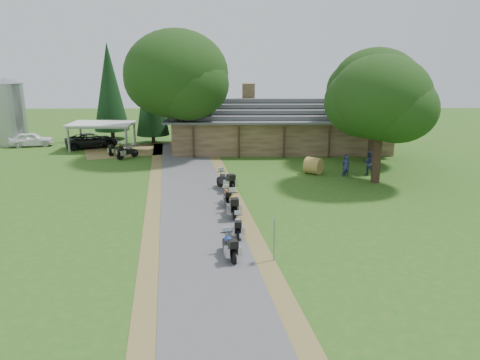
{
  "coord_description": "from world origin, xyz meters",
  "views": [
    {
      "loc": [
        1.58,
        -21.18,
        8.81
      ],
      "look_at": [
        1.92,
        5.86,
        1.6
      ],
      "focal_mm": 35.0,
      "sensor_mm": 36.0,
      "label": 1
    }
  ],
  "objects_px": {
    "lodge": "(280,123)",
    "car_dark_suv": "(92,137)",
    "carport": "(103,136)",
    "motorcycle_row_e": "(225,180)",
    "motorcycle_row_b": "(238,225)",
    "silo": "(8,112)",
    "car_white_sedan": "(31,137)",
    "motorcycle_row_a": "(229,244)",
    "motorcycle_row_d": "(227,196)",
    "motorcycle_row_c": "(233,203)",
    "hay_bale": "(313,166)",
    "motorcycle_carport_b": "(127,151)",
    "motorcycle_carport_a": "(116,149)"
  },
  "relations": [
    {
      "from": "carport",
      "to": "motorcycle_row_c",
      "type": "distance_m",
      "value": 23.25
    },
    {
      "from": "carport",
      "to": "motorcycle_row_a",
      "type": "xyz_separation_m",
      "value": [
        12.43,
        -25.23,
        -0.67
      ]
    },
    {
      "from": "lodge",
      "to": "hay_bale",
      "type": "xyz_separation_m",
      "value": [
        1.67,
        -10.32,
        -1.81
      ]
    },
    {
      "from": "lodge",
      "to": "car_dark_suv",
      "type": "bearing_deg",
      "value": 178.26
    },
    {
      "from": "motorcycle_row_e",
      "to": "motorcycle_carport_a",
      "type": "bearing_deg",
      "value": 12.4
    },
    {
      "from": "motorcycle_row_b",
      "to": "motorcycle_carport_a",
      "type": "distance_m",
      "value": 22.79
    },
    {
      "from": "motorcycle_row_b",
      "to": "motorcycle_carport_b",
      "type": "xyz_separation_m",
      "value": [
        -9.6,
        18.54,
        0.11
      ]
    },
    {
      "from": "silo",
      "to": "carport",
      "type": "height_order",
      "value": "silo"
    },
    {
      "from": "motorcycle_row_c",
      "to": "motorcycle_carport_b",
      "type": "relative_size",
      "value": 1.06
    },
    {
      "from": "car_white_sedan",
      "to": "motorcycle_row_c",
      "type": "height_order",
      "value": "car_white_sedan"
    },
    {
      "from": "car_white_sedan",
      "to": "lodge",
      "type": "bearing_deg",
      "value": -107.09
    },
    {
      "from": "motorcycle_row_a",
      "to": "lodge",
      "type": "bearing_deg",
      "value": -25.28
    },
    {
      "from": "motorcycle_row_a",
      "to": "motorcycle_row_d",
      "type": "distance_m",
      "value": 7.67
    },
    {
      "from": "motorcycle_row_c",
      "to": "motorcycle_carport_a",
      "type": "bearing_deg",
      "value": 27.16
    },
    {
      "from": "lodge",
      "to": "motorcycle_row_a",
      "type": "xyz_separation_m",
      "value": [
        -4.66,
        -25.68,
        -1.82
      ]
    },
    {
      "from": "motorcycle_row_b",
      "to": "motorcycle_row_e",
      "type": "xyz_separation_m",
      "value": [
        -0.77,
        8.3,
        0.14
      ]
    },
    {
      "from": "hay_bale",
      "to": "motorcycle_row_b",
      "type": "bearing_deg",
      "value": -114.92
    },
    {
      "from": "motorcycle_row_a",
      "to": "hay_bale",
      "type": "height_order",
      "value": "hay_bale"
    },
    {
      "from": "car_dark_suv",
      "to": "motorcycle_carport_b",
      "type": "distance_m",
      "value": 6.89
    },
    {
      "from": "silo",
      "to": "carport",
      "type": "relative_size",
      "value": 1.12
    },
    {
      "from": "motorcycle_carport_a",
      "to": "car_white_sedan",
      "type": "bearing_deg",
      "value": 93.93
    },
    {
      "from": "motorcycle_row_a",
      "to": "motorcycle_carport_b",
      "type": "height_order",
      "value": "motorcycle_carport_b"
    },
    {
      "from": "motorcycle_row_c",
      "to": "car_dark_suv",
      "type": "bearing_deg",
      "value": 29.1
    },
    {
      "from": "lodge",
      "to": "silo",
      "type": "xyz_separation_m",
      "value": [
        -27.12,
        2.26,
        0.9
      ]
    },
    {
      "from": "motorcycle_row_d",
      "to": "car_white_sedan",
      "type": "bearing_deg",
      "value": 37.41
    },
    {
      "from": "car_dark_suv",
      "to": "motorcycle_row_b",
      "type": "relative_size",
      "value": 3.28
    },
    {
      "from": "car_dark_suv",
      "to": "carport",
      "type": "bearing_deg",
      "value": -149.95
    },
    {
      "from": "carport",
      "to": "hay_bale",
      "type": "height_order",
      "value": "carport"
    },
    {
      "from": "carport",
      "to": "motorcycle_row_e",
      "type": "distance_m",
      "value": 18.73
    },
    {
      "from": "silo",
      "to": "motorcycle_row_e",
      "type": "bearing_deg",
      "value": -37.62
    },
    {
      "from": "lodge",
      "to": "motorcycle_row_a",
      "type": "height_order",
      "value": "lodge"
    },
    {
      "from": "silo",
      "to": "car_white_sedan",
      "type": "bearing_deg",
      "value": -21.76
    },
    {
      "from": "motorcycle_row_b",
      "to": "motorcycle_row_e",
      "type": "height_order",
      "value": "motorcycle_row_e"
    },
    {
      "from": "car_white_sedan",
      "to": "motorcycle_row_c",
      "type": "bearing_deg",
      "value": -150.53
    },
    {
      "from": "motorcycle_row_e",
      "to": "motorcycle_carport_b",
      "type": "relative_size",
      "value": 1.05
    },
    {
      "from": "carport",
      "to": "car_white_sedan",
      "type": "height_order",
      "value": "carport"
    },
    {
      "from": "silo",
      "to": "carport",
      "type": "xyz_separation_m",
      "value": [
        10.03,
        -2.72,
        -2.05
      ]
    },
    {
      "from": "car_white_sedan",
      "to": "motorcycle_row_b",
      "type": "bearing_deg",
      "value": -154.06
    },
    {
      "from": "car_white_sedan",
      "to": "car_dark_suv",
      "type": "bearing_deg",
      "value": -110.84
    },
    {
      "from": "lodge",
      "to": "motorcycle_row_a",
      "type": "relative_size",
      "value": 11.71
    },
    {
      "from": "motorcycle_carport_a",
      "to": "motorcycle_carport_b",
      "type": "bearing_deg",
      "value": -109.29
    },
    {
      "from": "motorcycle_row_d",
      "to": "car_dark_suv",
      "type": "bearing_deg",
      "value": 27.86
    },
    {
      "from": "carport",
      "to": "motorcycle_carport_b",
      "type": "bearing_deg",
      "value": -50.68
    },
    {
      "from": "motorcycle_row_b",
      "to": "motorcycle_row_e",
      "type": "distance_m",
      "value": 8.34
    },
    {
      "from": "motorcycle_row_a",
      "to": "motorcycle_row_b",
      "type": "relative_size",
      "value": 1.09
    },
    {
      "from": "lodge",
      "to": "silo",
      "type": "bearing_deg",
      "value": 175.23
    },
    {
      "from": "lodge",
      "to": "motorcycle_row_d",
      "type": "distance_m",
      "value": 18.75
    },
    {
      "from": "car_white_sedan",
      "to": "motorcycle_carport_b",
      "type": "relative_size",
      "value": 2.67
    },
    {
      "from": "motorcycle_carport_b",
      "to": "car_white_sedan",
      "type": "bearing_deg",
      "value": 101.86
    },
    {
      "from": "motorcycle_row_b",
      "to": "silo",
      "type": "bearing_deg",
      "value": 41.36
    }
  ]
}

